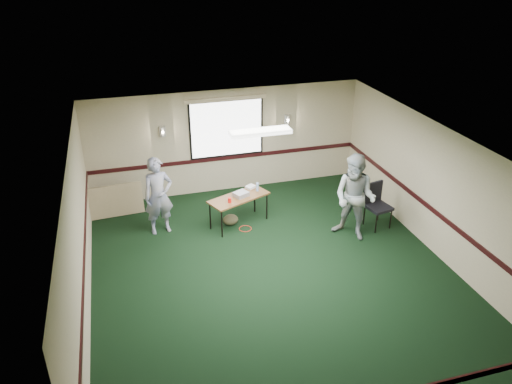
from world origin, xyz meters
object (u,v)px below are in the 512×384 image
object	(u,v)px
person_left	(158,196)
person_right	(355,198)
conference_chair	(376,201)
folding_table	(239,199)
projector	(241,194)

from	to	relation	value
person_left	person_right	distance (m)	4.29
conference_chair	person_left	xyz separation A→B (m)	(-4.79, 1.07, 0.29)
folding_table	person_right	distance (m)	2.61
projector	person_left	size ratio (longest dim) A/B	0.17
projector	person_left	xyz separation A→B (m)	(-1.84, 0.16, 0.14)
projector	folding_table	bearing A→B (deg)	170.89
projector	person_right	world-z (taller)	person_right
person_left	person_right	bearing A→B (deg)	-28.39
projector	person_left	bearing A→B (deg)	149.62
person_left	person_right	world-z (taller)	person_right
folding_table	projector	world-z (taller)	projector
conference_chair	projector	bearing A→B (deg)	151.29
folding_table	person_left	xyz separation A→B (m)	(-1.78, 0.18, 0.24)
folding_table	person_left	size ratio (longest dim) A/B	0.85
folding_table	conference_chair	bearing A→B (deg)	-39.51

